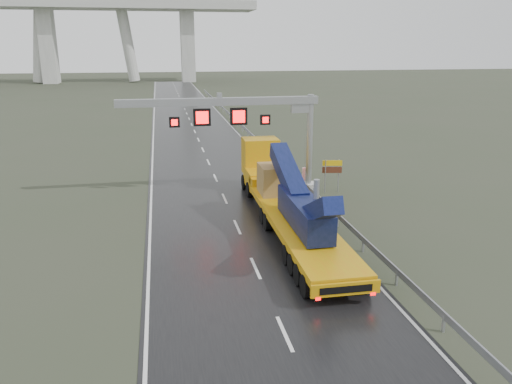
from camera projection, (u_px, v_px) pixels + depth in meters
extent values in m
plane|color=#303726|center=(273.00, 308.00, 21.16)|extent=(400.00, 400.00, 0.00)
cube|color=black|center=(198.00, 140.00, 58.84)|extent=(11.00, 200.00, 0.02)
cube|color=#ABACA7|center=(308.00, 185.00, 39.32)|extent=(1.20, 1.20, 0.30)
cylinder|color=#919599|center=(309.00, 142.00, 38.35)|extent=(0.48, 0.48, 7.20)
cube|color=#919599|center=(219.00, 102.00, 36.20)|extent=(14.80, 0.55, 0.55)
cube|color=#919599|center=(300.00, 107.00, 37.44)|extent=(1.40, 0.35, 0.90)
cube|color=#919599|center=(219.00, 95.00, 36.07)|extent=(0.35, 0.35, 0.35)
cube|color=black|center=(202.00, 117.00, 36.23)|extent=(1.25, 0.25, 1.25)
cube|color=#FF0C0C|center=(202.00, 118.00, 36.09)|extent=(0.90, 0.02, 0.90)
cube|color=black|center=(239.00, 116.00, 36.71)|extent=(1.25, 0.25, 1.25)
cube|color=#FF0C0C|center=(239.00, 117.00, 36.58)|extent=(0.90, 0.02, 0.90)
cube|color=black|center=(174.00, 122.00, 35.95)|extent=(0.75, 0.25, 0.75)
cube|color=#FF0C0C|center=(174.00, 122.00, 35.82)|extent=(0.54, 0.02, 0.54)
cube|color=black|center=(265.00, 120.00, 37.16)|extent=(0.75, 0.25, 0.75)
cube|color=#FF0C0C|center=(266.00, 120.00, 37.03)|extent=(0.54, 0.02, 0.54)
cube|color=#ABACA7|center=(48.00, 46.00, 143.76)|extent=(4.00, 6.00, 21.00)
cube|color=#ABACA7|center=(188.00, 46.00, 150.99)|extent=(4.00, 6.00, 21.00)
cube|color=#CA790B|center=(299.00, 223.00, 28.01)|extent=(3.07, 14.82, 0.37)
cube|color=#CA790B|center=(346.00, 289.00, 20.94)|extent=(3.07, 0.15, 0.58)
cube|color=black|center=(346.00, 290.00, 20.87)|extent=(2.33, 0.04, 0.32)
cube|color=#FF0505|center=(318.00, 299.00, 20.75)|extent=(0.23, 0.04, 0.13)
cube|color=#FF0505|center=(373.00, 294.00, 21.17)|extent=(0.23, 0.04, 0.13)
cube|color=#CA790B|center=(270.00, 181.00, 35.27)|extent=(2.76, 1.29, 0.53)
cube|color=#CA790B|center=(265.00, 178.00, 36.94)|extent=(2.77, 3.19, 1.27)
cube|color=#CA790B|center=(260.00, 156.00, 38.38)|extent=(2.66, 2.13, 2.75)
cube|color=black|center=(258.00, 149.00, 39.30)|extent=(2.43, 0.07, 1.27)
cube|color=#0D173E|center=(304.00, 213.00, 26.73)|extent=(1.53, 6.35, 1.48)
cube|color=#0D173E|center=(288.00, 173.00, 29.86)|extent=(1.10, 5.83, 2.70)
cube|color=#0D173E|center=(320.00, 211.00, 23.96)|extent=(0.98, 4.20, 2.55)
cylinder|color=#919599|center=(316.00, 195.00, 26.57)|extent=(0.32, 0.32, 1.69)
cube|color=olive|center=(277.00, 179.00, 32.87)|extent=(2.34, 2.34, 1.90)
cylinder|color=black|center=(325.00, 269.00, 23.68)|extent=(3.07, 1.08, 1.06)
cylinder|color=black|center=(287.00, 218.00, 30.67)|extent=(3.07, 1.08, 1.06)
cylinder|color=black|center=(261.00, 181.00, 38.73)|extent=(2.86, 1.18, 1.16)
cylinder|color=#919599|center=(325.00, 176.00, 37.48)|extent=(0.08, 0.08, 2.53)
cylinder|color=#919599|center=(338.00, 176.00, 37.67)|extent=(0.08, 0.08, 2.53)
cube|color=#E6B50C|center=(332.00, 163.00, 37.29)|extent=(1.46, 0.33, 0.42)
cube|color=#512617|center=(332.00, 170.00, 37.44)|extent=(1.46, 0.33, 0.47)
cube|color=red|center=(306.00, 174.00, 41.17)|extent=(0.67, 0.47, 1.03)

